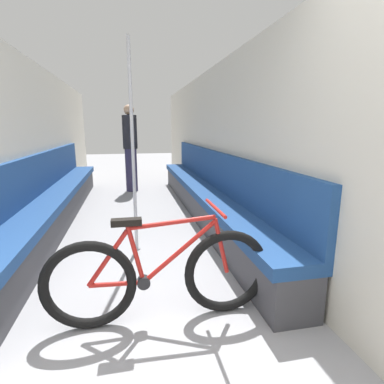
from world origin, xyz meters
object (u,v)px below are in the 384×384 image
bicycle (161,276)px  bench_seat_row_left (54,202)px  grab_pole_near (133,153)px  bench_seat_row_right (205,195)px  passenger_standing (130,147)px

bicycle → bench_seat_row_left: bearing=107.7°
grab_pole_near → bench_seat_row_left: bearing=134.0°
bench_seat_row_right → bicycle: bearing=-110.9°
bench_seat_row_left → bench_seat_row_right: bearing=0.0°
grab_pole_near → passenger_standing: size_ratio=1.24×
bicycle → grab_pole_near: (-0.14, 1.32, 0.76)m
bench_seat_row_left → bench_seat_row_right: same height
bicycle → grab_pole_near: size_ratio=0.72×
passenger_standing → bicycle: bearing=-1.7°
bench_seat_row_right → bench_seat_row_left: bearing=180.0°
bench_seat_row_right → passenger_standing: bearing=117.5°
bicycle → bench_seat_row_right: bearing=59.9°
bench_seat_row_left → grab_pole_near: 1.77m
bench_seat_row_left → bench_seat_row_right: size_ratio=1.00×
bench_seat_row_right → grab_pole_near: size_ratio=2.47×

